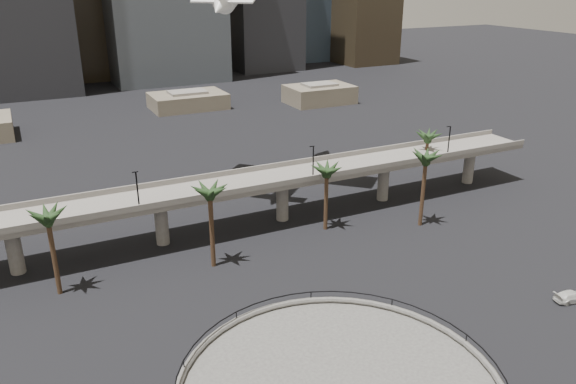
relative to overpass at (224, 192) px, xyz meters
name	(u,v)px	position (x,y,z in m)	size (l,w,h in m)	color
overpass	(224,192)	(0.00, 0.00, 0.00)	(130.00, 9.30, 14.70)	slate
palm_trees	(306,173)	(11.58, -7.82, 3.96)	(76.40, 18.40, 14.00)	#482F1F
low_buildings	(148,109)	(6.89, 87.30, -4.48)	(135.00, 27.50, 6.80)	brown
car_b	(349,322)	(4.15, -33.73, -6.63)	(1.51, 4.34, 1.43)	black
car_c	(572,296)	(34.76, -42.10, -6.60)	(2.07, 5.09, 1.48)	silver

